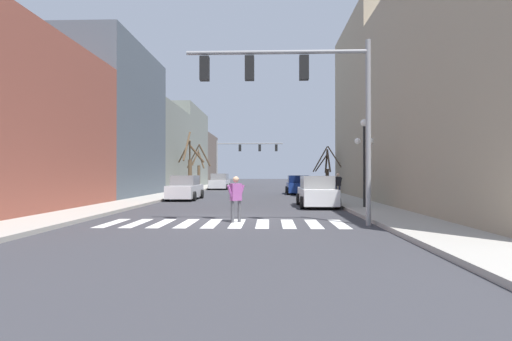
{
  "coord_description": "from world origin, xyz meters",
  "views": [
    {
      "loc": [
        1.6,
        -15.21,
        1.78
      ],
      "look_at": [
        0.19,
        25.98,
        2.1
      ],
      "focal_mm": 28.0,
      "sensor_mm": 36.0,
      "label": 1
    }
  ],
  "objects_px": {
    "pedestrian_on_right_sidewalk": "(236,195)",
    "street_tree_right_mid": "(190,165)",
    "traffic_signal_far": "(242,152)",
    "pedestrian_crossing_street": "(338,183)",
    "street_lamp_right_corner": "(364,145)",
    "street_tree_right_near": "(199,168)",
    "traffic_signal_near": "(301,88)",
    "car_parked_left_near": "(185,188)",
    "car_driving_away_lane": "(220,182)",
    "car_at_intersection": "(298,185)",
    "car_parked_left_mid": "(317,192)",
    "street_tree_right_far": "(327,170)"
  },
  "relations": [
    {
      "from": "car_at_intersection",
      "to": "pedestrian_crossing_street",
      "type": "distance_m",
      "value": 7.72
    },
    {
      "from": "traffic_signal_near",
      "to": "street_lamp_right_corner",
      "type": "xyz_separation_m",
      "value": [
        3.55,
        5.84,
        -1.54
      ]
    },
    {
      "from": "car_at_intersection",
      "to": "street_tree_right_near",
      "type": "relative_size",
      "value": 0.85
    },
    {
      "from": "traffic_signal_far",
      "to": "street_lamp_right_corner",
      "type": "height_order",
      "value": "traffic_signal_far"
    },
    {
      "from": "car_driving_away_lane",
      "to": "pedestrian_crossing_street",
      "type": "bearing_deg",
      "value": -149.64
    },
    {
      "from": "street_tree_right_near",
      "to": "street_tree_right_mid",
      "type": "bearing_deg",
      "value": -91.73
    },
    {
      "from": "street_tree_right_mid",
      "to": "pedestrian_on_right_sidewalk",
      "type": "bearing_deg",
      "value": -74.88
    },
    {
      "from": "car_parked_left_mid",
      "to": "street_tree_right_far",
      "type": "height_order",
      "value": "street_tree_right_far"
    },
    {
      "from": "car_at_intersection",
      "to": "street_tree_right_mid",
      "type": "relative_size",
      "value": 0.72
    },
    {
      "from": "street_tree_right_near",
      "to": "street_tree_right_far",
      "type": "xyz_separation_m",
      "value": [
        12.8,
        -7.74,
        -0.35
      ]
    },
    {
      "from": "car_driving_away_lane",
      "to": "pedestrian_crossing_street",
      "type": "xyz_separation_m",
      "value": [
        10.32,
        -17.62,
        0.3
      ]
    },
    {
      "from": "car_at_intersection",
      "to": "street_tree_right_near",
      "type": "bearing_deg",
      "value": 50.43
    },
    {
      "from": "car_parked_left_near",
      "to": "street_tree_right_mid",
      "type": "relative_size",
      "value": 0.81
    },
    {
      "from": "car_driving_away_lane",
      "to": "car_parked_left_near",
      "type": "relative_size",
      "value": 1.05
    },
    {
      "from": "traffic_signal_near",
      "to": "traffic_signal_far",
      "type": "bearing_deg",
      "value": 97.15
    },
    {
      "from": "street_tree_right_mid",
      "to": "traffic_signal_near",
      "type": "bearing_deg",
      "value": -70.46
    },
    {
      "from": "car_at_intersection",
      "to": "street_tree_right_near",
      "type": "distance_m",
      "value": 13.33
    },
    {
      "from": "pedestrian_crossing_street",
      "to": "car_parked_left_mid",
      "type": "bearing_deg",
      "value": -134.97
    },
    {
      "from": "street_lamp_right_corner",
      "to": "car_parked_left_near",
      "type": "relative_size",
      "value": 0.92
    },
    {
      "from": "street_lamp_right_corner",
      "to": "car_parked_left_mid",
      "type": "distance_m",
      "value": 3.67
    },
    {
      "from": "traffic_signal_near",
      "to": "car_parked_left_near",
      "type": "bearing_deg",
      "value": 117.42
    },
    {
      "from": "street_lamp_right_corner",
      "to": "street_tree_right_near",
      "type": "bearing_deg",
      "value": 117.64
    },
    {
      "from": "car_parked_left_near",
      "to": "pedestrian_crossing_street",
      "type": "relative_size",
      "value": 2.8
    },
    {
      "from": "car_parked_left_mid",
      "to": "pedestrian_on_right_sidewalk",
      "type": "height_order",
      "value": "pedestrian_on_right_sidewalk"
    },
    {
      "from": "car_at_intersection",
      "to": "car_parked_left_mid",
      "type": "bearing_deg",
      "value": -179.77
    },
    {
      "from": "car_parked_left_mid",
      "to": "street_tree_right_far",
      "type": "xyz_separation_m",
      "value": [
        2.55,
        14.04,
        1.32
      ]
    },
    {
      "from": "pedestrian_on_right_sidewalk",
      "to": "street_tree_right_near",
      "type": "xyz_separation_m",
      "value": [
        -6.48,
        28.74,
        1.45
      ]
    },
    {
      "from": "pedestrian_on_right_sidewalk",
      "to": "car_at_intersection",
      "type": "bearing_deg",
      "value": 45.62
    },
    {
      "from": "car_at_intersection",
      "to": "car_driving_away_lane",
      "type": "distance_m",
      "value": 13.06
    },
    {
      "from": "car_parked_left_near",
      "to": "street_tree_right_near",
      "type": "bearing_deg",
      "value": 6.91
    },
    {
      "from": "pedestrian_on_right_sidewalk",
      "to": "street_tree_right_mid",
      "type": "xyz_separation_m",
      "value": [
        -6.61,
        24.47,
        1.67
      ]
    },
    {
      "from": "street_tree_right_mid",
      "to": "street_tree_right_far",
      "type": "height_order",
      "value": "street_tree_right_mid"
    },
    {
      "from": "car_driving_away_lane",
      "to": "street_lamp_right_corner",
      "type": "bearing_deg",
      "value": -157.94
    },
    {
      "from": "street_lamp_right_corner",
      "to": "car_parked_left_near",
      "type": "xyz_separation_m",
      "value": [
        -10.37,
        7.31,
        -2.42
      ]
    },
    {
      "from": "street_lamp_right_corner",
      "to": "car_parked_left_mid",
      "type": "height_order",
      "value": "street_lamp_right_corner"
    },
    {
      "from": "car_parked_left_near",
      "to": "pedestrian_crossing_street",
      "type": "height_order",
      "value": "pedestrian_crossing_street"
    },
    {
      "from": "car_driving_away_lane",
      "to": "car_parked_left_mid",
      "type": "relative_size",
      "value": 1.09
    },
    {
      "from": "street_lamp_right_corner",
      "to": "street_tree_right_near",
      "type": "relative_size",
      "value": 0.88
    },
    {
      "from": "pedestrian_crossing_street",
      "to": "car_parked_left_near",
      "type": "bearing_deg",
      "value": 157.18
    },
    {
      "from": "traffic_signal_far",
      "to": "car_at_intersection",
      "type": "relative_size",
      "value": 1.99
    },
    {
      "from": "street_tree_right_near",
      "to": "street_tree_right_mid",
      "type": "xyz_separation_m",
      "value": [
        -0.13,
        -4.27,
        0.22
      ]
    },
    {
      "from": "car_parked_left_mid",
      "to": "street_tree_right_far",
      "type": "bearing_deg",
      "value": -10.3
    },
    {
      "from": "car_driving_away_lane",
      "to": "car_at_intersection",
      "type": "bearing_deg",
      "value": -141.5
    },
    {
      "from": "traffic_signal_far",
      "to": "pedestrian_crossing_street",
      "type": "relative_size",
      "value": 5.01
    },
    {
      "from": "car_at_intersection",
      "to": "traffic_signal_near",
      "type": "bearing_deg",
      "value": 176.2
    },
    {
      "from": "traffic_signal_near",
      "to": "pedestrian_crossing_street",
      "type": "relative_size",
      "value": 3.84
    },
    {
      "from": "car_driving_away_lane",
      "to": "traffic_signal_far",
      "type": "bearing_deg",
      "value": -25.9
    },
    {
      "from": "traffic_signal_near",
      "to": "street_lamp_right_corner",
      "type": "relative_size",
      "value": 1.49
    },
    {
      "from": "traffic_signal_far",
      "to": "pedestrian_crossing_street",
      "type": "height_order",
      "value": "traffic_signal_far"
    },
    {
      "from": "car_at_intersection",
      "to": "pedestrian_on_right_sidewalk",
      "type": "xyz_separation_m",
      "value": [
        -3.71,
        -20.32,
        0.23
      ]
    }
  ]
}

